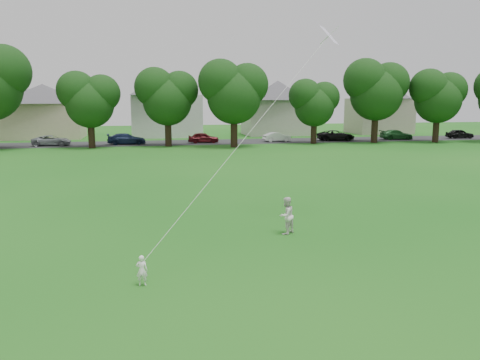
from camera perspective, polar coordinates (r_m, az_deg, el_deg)
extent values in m
plane|color=#145814|center=(15.43, -0.64, -9.78)|extent=(160.00, 160.00, 0.00)
cube|color=#2D2D30|center=(56.59, -8.47, 4.52)|extent=(90.00, 7.00, 0.01)
imported|color=white|center=(13.62, -11.88, -10.74)|extent=(0.36, 0.27, 0.89)
imported|color=white|center=(18.24, 5.66, -4.34)|extent=(0.90, 0.86, 1.46)
plane|color=white|center=(20.93, 10.83, 16.96)|extent=(1.15, 1.22, 0.75)
cylinder|color=white|center=(16.48, 1.76, 6.55)|extent=(0.01, 0.01, 12.54)
cylinder|color=black|center=(52.40, -17.66, 5.45)|extent=(0.71, 0.71, 3.13)
cylinder|color=black|center=(52.43, -8.75, 5.91)|extent=(0.73, 0.73, 3.33)
cylinder|color=black|center=(50.81, -0.73, 6.07)|extent=(0.75, 0.75, 3.63)
cylinder|color=black|center=(55.70, 8.98, 5.91)|extent=(0.69, 0.69, 2.90)
cylinder|color=black|center=(58.44, 16.09, 6.28)|extent=(0.77, 0.77, 3.83)
cylinder|color=black|center=(61.35, 22.78, 5.84)|extent=(0.73, 0.73, 3.38)
imported|color=gray|center=(56.47, -21.97, 4.49)|extent=(4.21, 2.03, 1.16)
imported|color=#121D3B|center=(55.53, -13.68, 4.90)|extent=(4.46, 2.08, 1.26)
imported|color=#541015|center=(55.85, -4.48, 5.17)|extent=(3.75, 1.70, 1.25)
imported|color=silver|center=(57.61, 4.52, 5.25)|extent=(3.52, 1.54, 1.12)
imported|color=black|center=(60.13, 11.62, 5.35)|extent=(4.81, 2.56, 1.29)
imported|color=#1A4E20|center=(63.79, 18.53, 5.26)|extent=(4.34, 2.10, 1.22)
imported|color=black|center=(68.78, 25.21, 5.12)|extent=(3.63, 1.75, 1.20)
cube|color=beige|center=(67.68, -22.70, 6.67)|extent=(9.71, 7.03, 4.58)
pyramid|color=#4C4A4F|center=(67.65, -22.97, 10.73)|extent=(14.01, 14.01, 2.52)
cube|color=silver|center=(66.38, -8.96, 7.73)|extent=(9.38, 7.08, 5.68)
pyramid|color=#4C4A4F|center=(66.44, -9.10, 12.88)|extent=(13.53, 13.53, 3.12)
cube|color=beige|center=(68.91, 4.58, 7.62)|extent=(9.44, 7.01, 5.02)
pyramid|color=#4C4A4F|center=(68.91, 4.64, 12.00)|extent=(13.62, 13.62, 2.76)
cube|color=#B3A794|center=(74.84, 16.56, 7.50)|extent=(8.41, 6.69, 5.22)
pyramid|color=#4C4A4F|center=(74.85, 16.77, 11.70)|extent=(12.12, 12.12, 2.87)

